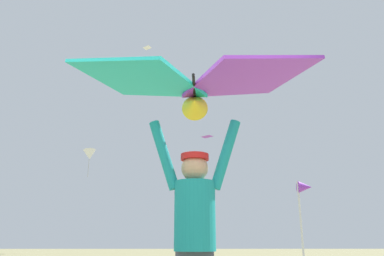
{
  "coord_description": "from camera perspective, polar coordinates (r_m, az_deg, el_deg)",
  "views": [
    {
      "loc": [
        0.16,
        -2.85,
        0.88
      ],
      "look_at": [
        0.23,
        1.63,
        2.27
      ],
      "focal_mm": 34.91,
      "sensor_mm": 36.0,
      "label": 1
    }
  ],
  "objects": [
    {
      "name": "kite_flyer_person",
      "position": [
        3.14,
        0.44,
        -16.18
      ],
      "size": [
        0.81,
        0.36,
        1.92
      ],
      "color": "#424751",
      "rests_on": "ground"
    },
    {
      "name": "distant_kite_purple_low_left",
      "position": [
        25.37,
        2.31,
        -1.25
      ],
      "size": [
        0.83,
        0.82,
        0.16
      ],
      "color": "purple"
    },
    {
      "name": "held_stunt_kite",
      "position": [
        3.33,
        0.35,
        6.85
      ],
      "size": [
        2.21,
        1.2,
        0.44
      ],
      "color": "black"
    },
    {
      "name": "marker_flag",
      "position": [
        7.85,
        16.8,
        -9.77
      ],
      "size": [
        0.3,
        0.24,
        2.07
      ],
      "color": "silver",
      "rests_on": "ground"
    },
    {
      "name": "distant_kite_white_mid_left",
      "position": [
        39.72,
        -15.39,
        -3.93
      ],
      "size": [
        1.68,
        1.65,
        2.9
      ],
      "color": "white"
    },
    {
      "name": "distant_kite_white_overhead_distant",
      "position": [
        37.56,
        -6.86,
        12.12
      ],
      "size": [
        0.83,
        0.84,
        0.22
      ],
      "color": "white"
    },
    {
      "name": "distant_kite_white_mid_right",
      "position": [
        37.51,
        -5.03,
        7.79
      ],
      "size": [
        1.32,
        1.34,
        2.38
      ],
      "color": "white"
    }
  ]
}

